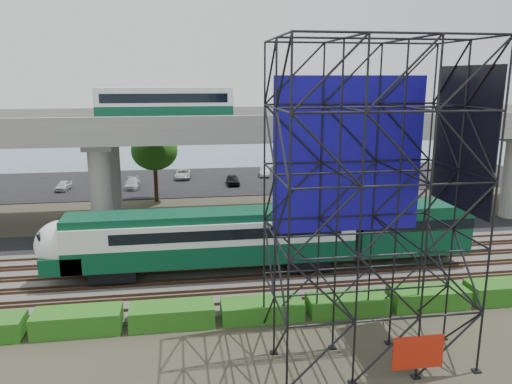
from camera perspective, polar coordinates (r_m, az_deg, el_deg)
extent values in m
plane|color=#474233|center=(32.88, -2.32, -10.91)|extent=(140.00, 140.00, 0.00)
cube|color=slate|center=(34.67, -2.69, -9.43)|extent=(90.00, 12.00, 0.20)
cube|color=black|center=(42.63, -3.90, -5.15)|extent=(90.00, 5.00, 0.08)
cube|color=black|center=(65.32, -5.66, 1.27)|extent=(90.00, 18.00, 0.08)
cube|color=#4B617B|center=(86.96, -6.46, 4.20)|extent=(140.00, 40.00, 0.03)
cube|color=#472D1E|center=(30.31, -1.73, -12.50)|extent=(90.00, 0.08, 0.16)
cube|color=#472D1E|center=(31.61, -2.06, -11.39)|extent=(90.00, 0.08, 0.16)
cube|color=#472D1E|center=(32.12, -2.18, -10.97)|extent=(90.00, 0.08, 0.16)
cube|color=#472D1E|center=(33.43, -2.46, -9.98)|extent=(90.00, 0.08, 0.16)
cube|color=#472D1E|center=(33.94, -2.57, -9.61)|extent=(90.00, 0.08, 0.16)
cube|color=#472D1E|center=(35.27, -2.82, -8.71)|extent=(90.00, 0.08, 0.16)
cube|color=#472D1E|center=(35.79, -2.92, -8.38)|extent=(90.00, 0.08, 0.16)
cube|color=#472D1E|center=(37.12, -3.14, -7.57)|extent=(90.00, 0.08, 0.16)
cube|color=#472D1E|center=(37.65, -3.23, -7.28)|extent=(90.00, 0.08, 0.16)
cube|color=#472D1E|center=(38.99, -3.43, -6.54)|extent=(90.00, 0.08, 0.16)
cube|color=black|center=(34.56, -15.93, -8.75)|extent=(3.00, 2.20, 0.90)
cube|color=black|center=(35.26, 5.71, -7.84)|extent=(3.00, 2.20, 0.90)
cube|color=#083E27|center=(33.90, -5.03, -6.63)|extent=(19.00, 3.00, 1.40)
cube|color=silver|center=(33.44, -5.08, -4.29)|extent=(19.00, 3.00, 1.50)
cube|color=#083E27|center=(33.15, -5.11, -2.64)|extent=(19.00, 2.60, 0.50)
cube|color=black|center=(33.50, -3.37, -4.14)|extent=(15.00, 3.06, 0.70)
ellipsoid|color=silver|center=(34.41, -21.13, -5.61)|extent=(3.60, 3.00, 3.20)
cube|color=#083E27|center=(34.75, -20.98, -7.25)|extent=(2.60, 3.00, 1.10)
cube|color=black|center=(34.52, -22.98, -4.84)|extent=(0.48, 2.00, 1.09)
cube|color=#083E27|center=(37.09, 17.11, -3.80)|extent=(8.00, 3.00, 3.40)
cube|color=#9E9B93|center=(46.22, -4.65, 7.14)|extent=(80.00, 12.00, 1.20)
cube|color=#9E9B93|center=(40.40, -4.09, 7.93)|extent=(80.00, 0.50, 1.10)
cube|color=#9E9B93|center=(51.84, -5.14, 9.05)|extent=(80.00, 0.50, 1.10)
cylinder|color=#9E9B93|center=(43.91, -17.33, 0.17)|extent=(1.80, 1.80, 8.00)
cylinder|color=#9E9B93|center=(50.70, -16.20, 1.93)|extent=(1.80, 1.80, 8.00)
cube|color=#9E9B93|center=(46.70, -17.02, 5.56)|extent=(2.40, 9.00, 0.60)
cylinder|color=#9E9B93|center=(45.36, 8.49, 1.03)|extent=(1.80, 1.80, 8.00)
cylinder|color=#9E9B93|center=(51.96, 6.23, 2.64)|extent=(1.80, 1.80, 8.00)
cube|color=#9E9B93|center=(48.07, 7.41, 6.22)|extent=(2.40, 9.00, 0.60)
cylinder|color=#9E9B93|center=(59.16, 23.36, 2.91)|extent=(1.80, 1.80, 8.00)
cube|color=#9E9B93|center=(55.78, 25.59, 5.99)|extent=(2.40, 9.00, 0.60)
cube|color=black|center=(46.04, -10.29, 8.13)|extent=(12.00, 2.50, 0.70)
cube|color=#083E27|center=(45.98, -10.33, 9.13)|extent=(12.00, 2.50, 0.90)
cube|color=silver|center=(45.92, -10.38, 10.50)|extent=(12.00, 2.50, 1.30)
cube|color=black|center=(45.92, -10.39, 10.56)|extent=(11.00, 2.56, 0.80)
cube|color=silver|center=(45.89, -10.43, 11.49)|extent=(12.00, 2.40, 0.30)
cube|color=#150D94|center=(26.71, 10.54, 4.10)|extent=(8.10, 0.08, 8.25)
cube|color=black|center=(25.74, 22.57, 5.68)|extent=(0.06, 5.40, 6.75)
cube|color=#B51F0C|center=(24.59, 18.03, -17.03)|extent=(2.40, 0.08, 1.60)
cube|color=black|center=(27.06, 11.88, -16.74)|extent=(9.36, 6.36, 0.08)
cube|color=#1D5814|center=(29.16, -19.71, -13.72)|extent=(4.60, 1.80, 1.20)
cube|color=#1D5814|center=(28.60, -9.55, -13.69)|extent=(4.60, 1.80, 1.15)
cube|color=#1D5814|center=(28.93, 0.68, -13.30)|extent=(4.60, 1.80, 1.03)
cube|color=#1D5814|center=(30.08, 10.35, -12.47)|extent=(4.60, 1.80, 1.01)
cube|color=#1D5814|center=(31.95, 19.04, -11.31)|extent=(4.60, 1.80, 1.12)
cube|color=#1D5814|center=(34.45, 26.55, -10.13)|extent=(4.60, 1.80, 1.20)
cylinder|color=#382314|center=(47.04, 13.08, -0.73)|extent=(0.44, 0.44, 4.80)
ellipsoid|color=#1D5814|center=(46.39, 13.29, 3.11)|extent=(4.94, 4.94, 4.18)
cylinder|color=#382314|center=(55.04, -11.38, 1.35)|extent=(0.44, 0.44, 4.80)
ellipsoid|color=#1D5814|center=(54.49, -11.53, 4.64)|extent=(4.94, 4.94, 4.18)
imported|color=black|center=(43.48, -20.34, -4.55)|extent=(5.53, 3.31, 1.44)
imported|color=silver|center=(63.73, -21.15, 0.68)|extent=(1.70, 3.37, 1.10)
imported|color=#B2B3BA|center=(67.93, -17.61, 1.69)|extent=(1.22, 3.45, 1.13)
imported|color=#AFB2B7|center=(62.46, -13.96, 0.97)|extent=(1.68, 4.02, 1.16)
imported|color=#B9B9B9|center=(67.08, -8.35, 2.06)|extent=(2.23, 4.37, 1.18)
imported|color=black|center=(62.49, -2.66, 1.40)|extent=(1.52, 3.68, 1.25)
imported|color=#A3A8AB|center=(68.02, 1.07, 2.37)|extent=(2.08, 3.90, 1.22)
imported|color=silver|center=(63.94, 4.98, 1.59)|extent=(2.05, 4.10, 1.14)
imported|color=#939399|center=(70.15, 8.51, 2.54)|extent=(2.26, 4.40, 1.19)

